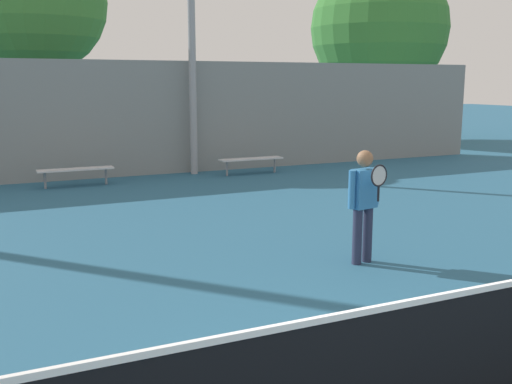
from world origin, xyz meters
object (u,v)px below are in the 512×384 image
object	(u,v)px
tennis_net	(383,364)
bench_adjacent_court	(76,170)
bench_courtside_far	(251,160)
tree_dark_dense	(379,28)
tree_green_tall	(36,2)
tennis_player	(364,199)

from	to	relation	value
tennis_net	bench_adjacent_court	distance (m)	11.98
bench_courtside_far	tree_dark_dense	world-z (taller)	tree_dark_dense
tennis_net	bench_courtside_far	bearing A→B (deg)	69.98
tree_dark_dense	tree_green_tall	bearing A→B (deg)	-177.81
bench_adjacent_court	tennis_net	bearing A→B (deg)	-87.65
tennis_net	tennis_player	size ratio (longest dim) A/B	6.90
tree_dark_dense	bench_courtside_far	bearing A→B (deg)	-144.17
bench_courtside_far	bench_adjacent_court	bearing A→B (deg)	180.00
tennis_player	tree_green_tall	world-z (taller)	tree_green_tall
bench_courtside_far	bench_adjacent_court	size ratio (longest dim) A/B	1.00
tree_dark_dense	bench_adjacent_court	bearing A→B (deg)	-154.78
bench_courtside_far	tree_dark_dense	bearing A→B (deg)	35.83
tennis_player	bench_adjacent_court	bearing A→B (deg)	97.98
bench_courtside_far	tree_green_tall	xyz separation A→B (m)	(-4.96, 6.04, 4.74)
tennis_player	tree_green_tall	distance (m)	15.35
bench_courtside_far	bench_adjacent_court	distance (m)	4.85
tree_green_tall	tree_dark_dense	distance (m)	14.09
bench_courtside_far	tennis_player	bearing A→B (deg)	-103.79
tennis_net	bench_courtside_far	distance (m)	12.74
tennis_player	bench_courtside_far	size ratio (longest dim) A/B	0.88
bench_adjacent_court	tree_green_tall	size ratio (longest dim) A/B	0.25
tennis_net	bench_adjacent_court	size ratio (longest dim) A/B	6.13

